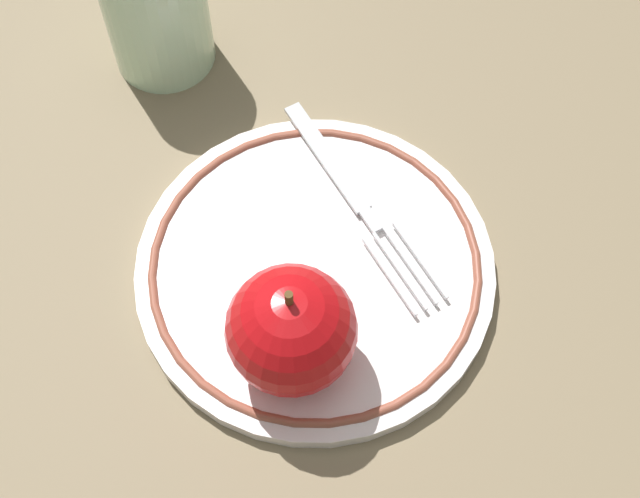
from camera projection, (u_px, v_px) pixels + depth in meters
name	position (u px, v px, depth m)	size (l,w,h in m)	color
ground_plane	(291.00, 254.00, 0.61)	(2.00, 2.00, 0.00)	#847154
plate	(320.00, 268.00, 0.60)	(0.24, 0.24, 0.02)	white
apple_red_whole	(292.00, 330.00, 0.52)	(0.08, 0.08, 0.09)	red
fork	(358.00, 194.00, 0.61)	(0.10, 0.18, 0.00)	silver
drinking_glass	(160.00, 6.00, 0.65)	(0.08, 0.08, 0.11)	#C2EDC2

